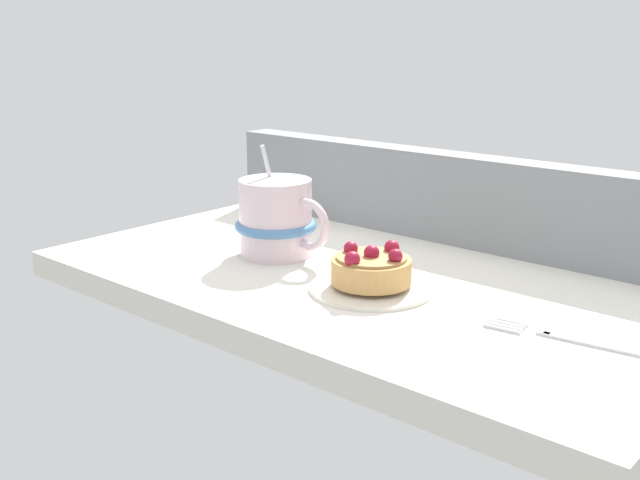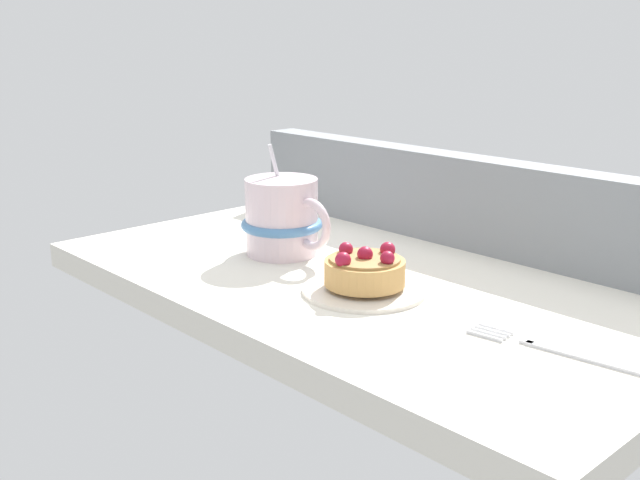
% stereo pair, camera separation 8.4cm
% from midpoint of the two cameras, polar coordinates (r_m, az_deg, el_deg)
% --- Properties ---
extents(ground_plane, '(0.73, 0.41, 0.03)m').
position_cam_midpoint_polar(ground_plane, '(0.85, 0.66, -3.53)').
color(ground_plane, silver).
extents(window_rail_back, '(0.71, 0.04, 0.11)m').
position_cam_midpoint_polar(window_rail_back, '(0.97, 7.62, 3.15)').
color(window_rail_back, gray).
rests_on(window_rail_back, ground_plane).
extents(dessert_plate, '(0.13, 0.13, 0.01)m').
position_cam_midpoint_polar(dessert_plate, '(0.79, 0.83, -3.61)').
color(dessert_plate, silver).
rests_on(dessert_plate, ground_plane).
extents(raspberry_tart, '(0.08, 0.08, 0.04)m').
position_cam_midpoint_polar(raspberry_tart, '(0.78, 0.84, -2.18)').
color(raspberry_tart, tan).
rests_on(raspberry_tart, dessert_plate).
extents(coffee_mug, '(0.13, 0.10, 0.13)m').
position_cam_midpoint_polar(coffee_mug, '(0.91, -5.95, 1.58)').
color(coffee_mug, silver).
rests_on(coffee_mug, ground_plane).
extents(dessert_fork, '(0.18, 0.04, 0.01)m').
position_cam_midpoint_polar(dessert_fork, '(0.69, 16.03, -7.41)').
color(dessert_fork, silver).
rests_on(dessert_fork, ground_plane).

